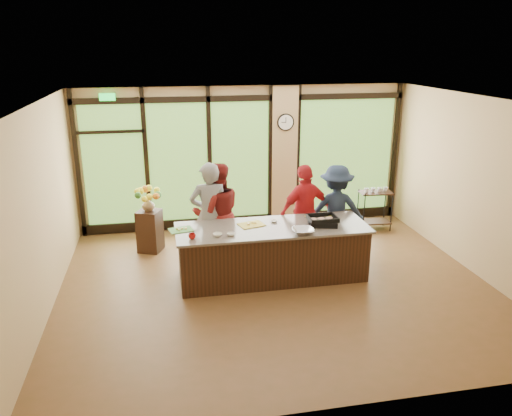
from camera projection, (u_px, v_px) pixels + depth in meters
name	position (u px, v px, depth m)	size (l,w,h in m)	color
floor	(276.00, 285.00, 8.28)	(7.00, 7.00, 0.00)	brown
ceiling	(278.00, 101.00, 7.34)	(7.00, 7.00, 0.00)	white
back_wall	(245.00, 158.00, 10.61)	(7.00, 7.00, 0.00)	tan
left_wall	(41.00, 212.00, 7.18)	(6.00, 6.00, 0.00)	tan
right_wall	(478.00, 187.00, 8.44)	(6.00, 6.00, 0.00)	tan
window_wall	(253.00, 163.00, 10.63)	(6.90, 0.12, 3.00)	tan
island_base	(272.00, 253.00, 8.42)	(3.10, 1.00, 0.88)	black
countertop	(272.00, 228.00, 8.28)	(3.20, 1.10, 0.04)	#6E635B
wall_clock	(286.00, 122.00, 10.40)	(0.36, 0.04, 0.36)	black
cook_left	(210.00, 215.00, 8.73)	(0.69, 0.46, 1.90)	slate
cook_midleft	(217.00, 213.00, 8.91)	(0.90, 0.70, 1.84)	maroon
cook_midright	(305.00, 212.00, 9.09)	(1.04, 0.43, 1.77)	#B31B22
cook_right	(336.00, 210.00, 9.33)	(1.10, 0.63, 1.71)	#1B253B
roasting_pan	(322.00, 222.00, 8.35)	(0.48, 0.37, 0.08)	black
mixing_bowl	(303.00, 231.00, 7.95)	(0.35, 0.35, 0.09)	silver
cutting_board_left	(181.00, 230.00, 8.11)	(0.37, 0.28, 0.01)	#458D33
cutting_board_center	(251.00, 225.00, 8.35)	(0.41, 0.31, 0.01)	gold
cutting_board_right	(319.00, 217.00, 8.73)	(0.39, 0.29, 0.01)	gold
prep_bowl_near	(217.00, 235.00, 7.86)	(0.15, 0.15, 0.05)	white
prep_bowl_mid	(231.00, 234.00, 7.88)	(0.13, 0.13, 0.04)	white
prep_bowl_far	(274.00, 221.00, 8.49)	(0.12, 0.12, 0.03)	white
red_ramekin	(192.00, 236.00, 7.74)	(0.11, 0.11, 0.09)	#A61410
flower_stand	(150.00, 231.00, 9.54)	(0.41, 0.41, 0.81)	black
flower_vase	(148.00, 204.00, 9.37)	(0.24, 0.24, 0.25)	olive
bar_cart	(375.00, 205.00, 10.60)	(0.71, 0.45, 0.93)	black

